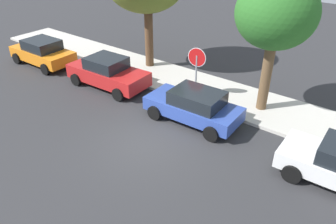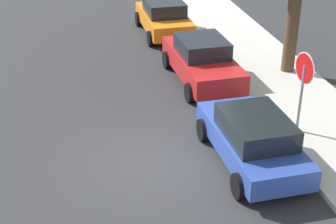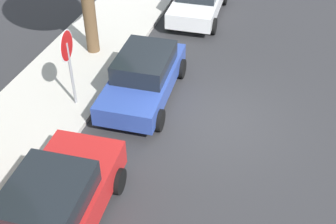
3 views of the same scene
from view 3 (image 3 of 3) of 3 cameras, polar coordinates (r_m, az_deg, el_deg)
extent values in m
plane|color=#2D2D30|center=(12.30, 6.45, -1.07)|extent=(60.00, 60.00, 0.00)
cube|color=beige|center=(13.79, -14.74, 3.00)|extent=(32.00, 3.17, 0.14)
cylinder|color=gray|center=(12.42, -12.90, 4.72)|extent=(0.08, 0.08, 2.16)
cylinder|color=white|center=(11.92, -13.57, 8.71)|extent=(0.89, 0.13, 0.90)
cylinder|color=red|center=(11.92, -13.57, 8.71)|extent=(0.83, 0.13, 0.84)
cube|color=#2D479E|center=(12.82, -3.35, 4.23)|extent=(4.11, 1.86, 0.57)
cube|color=black|center=(12.66, -3.19, 6.81)|extent=(2.14, 1.59, 0.56)
cylinder|color=black|center=(14.30, -4.99, 6.80)|extent=(0.65, 0.24, 0.64)
cylinder|color=black|center=(13.89, 1.79, 5.89)|extent=(0.65, 0.24, 0.64)
cylinder|color=black|center=(12.20, -9.07, 0.18)|extent=(0.65, 0.24, 0.64)
cylinder|color=black|center=(11.72, -1.26, -1.11)|extent=(0.65, 0.24, 0.64)
cube|color=red|center=(9.34, -15.26, -13.14)|extent=(4.38, 1.95, 0.69)
cube|color=black|center=(8.84, -16.09, -10.86)|extent=(1.91, 1.63, 0.56)
cylinder|color=black|center=(10.75, -15.76, -7.32)|extent=(0.65, 0.25, 0.64)
cylinder|color=black|center=(10.13, -6.80, -9.29)|extent=(0.65, 0.25, 0.64)
cube|color=white|center=(17.90, 4.16, 14.62)|extent=(4.22, 1.87, 0.59)
cylinder|color=black|center=(16.62, 6.14, 11.49)|extent=(0.65, 0.24, 0.64)
cylinder|color=black|center=(16.93, 0.16, 12.24)|extent=(0.65, 0.24, 0.64)
cylinder|color=brown|center=(14.85, -10.63, 13.03)|extent=(0.44, 0.44, 3.15)
camera|label=1|loc=(17.63, 44.25, 28.49)|focal=35.00mm
camera|label=2|loc=(20.69, 23.19, 35.16)|focal=55.00mm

